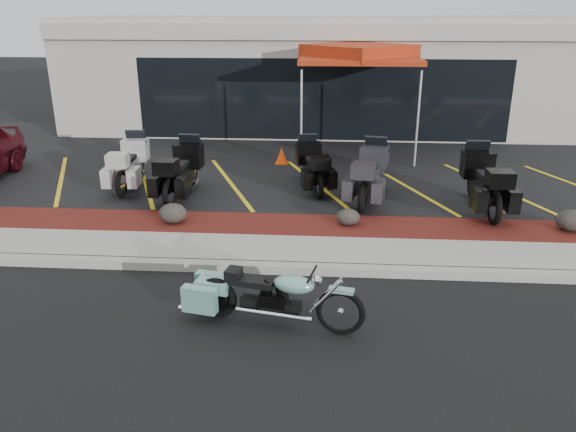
# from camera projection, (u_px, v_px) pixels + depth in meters

# --- Properties ---
(ground) EXTENTS (90.00, 90.00, 0.00)m
(ground) POSITION_uv_depth(u_px,v_px,m) (309.00, 298.00, 8.82)
(ground) COLOR black
(ground) RESTS_ON ground
(curb) EXTENTS (24.00, 0.25, 0.15)m
(curb) POSITION_uv_depth(u_px,v_px,m) (311.00, 269.00, 9.63)
(curb) COLOR gray
(curb) RESTS_ON ground
(sidewalk) EXTENTS (24.00, 1.20, 0.15)m
(sidewalk) POSITION_uv_depth(u_px,v_px,m) (313.00, 252.00, 10.29)
(sidewalk) COLOR gray
(sidewalk) RESTS_ON ground
(mulch_bed) EXTENTS (24.00, 1.20, 0.16)m
(mulch_bed) POSITION_uv_depth(u_px,v_px,m) (314.00, 228.00, 11.41)
(mulch_bed) COLOR #3E0E0E
(mulch_bed) RESTS_ON ground
(upper_lot) EXTENTS (26.00, 9.60, 0.15)m
(upper_lot) POSITION_uv_depth(u_px,v_px,m) (319.00, 161.00, 16.46)
(upper_lot) COLOR black
(upper_lot) RESTS_ON ground
(dealership_building) EXTENTS (18.00, 8.16, 4.00)m
(dealership_building) POSITION_uv_depth(u_px,v_px,m) (323.00, 71.00, 21.66)
(dealership_building) COLOR #A6A196
(dealership_building) RESTS_ON ground
(boulder_left) EXTENTS (0.57, 0.48, 0.41)m
(boulder_left) POSITION_uv_depth(u_px,v_px,m) (173.00, 213.00, 11.42)
(boulder_left) COLOR black
(boulder_left) RESTS_ON mulch_bed
(boulder_mid) EXTENTS (0.47, 0.39, 0.33)m
(boulder_mid) POSITION_uv_depth(u_px,v_px,m) (348.00, 217.00, 11.31)
(boulder_mid) COLOR black
(boulder_mid) RESTS_ON mulch_bed
(boulder_right) EXTENTS (0.61, 0.51, 0.43)m
(boulder_right) POSITION_uv_depth(u_px,v_px,m) (572.00, 220.00, 11.00)
(boulder_right) COLOR black
(boulder_right) RESTS_ON mulch_bed
(hero_cruiser) EXTENTS (2.68, 1.17, 0.92)m
(hero_cruiser) POSITION_uv_depth(u_px,v_px,m) (341.00, 305.00, 7.68)
(hero_cruiser) COLOR #6BA791
(hero_cruiser) RESTS_ON ground
(touring_white) EXTENTS (0.99, 2.24, 1.27)m
(touring_white) POSITION_uv_depth(u_px,v_px,m) (137.00, 155.00, 14.28)
(touring_white) COLOR #BBBCB7
(touring_white) RESTS_ON upper_lot
(touring_black_front) EXTENTS (1.01, 2.32, 1.32)m
(touring_black_front) POSITION_uv_depth(u_px,v_px,m) (191.00, 160.00, 13.63)
(touring_black_front) COLOR black
(touring_black_front) RESTS_ON upper_lot
(touring_black_mid) EXTENTS (1.23, 2.20, 1.21)m
(touring_black_mid) POSITION_uv_depth(u_px,v_px,m) (307.00, 157.00, 14.15)
(touring_black_mid) COLOR black
(touring_black_mid) RESTS_ON upper_lot
(touring_grey) EXTENTS (1.34, 2.42, 1.33)m
(touring_grey) POSITION_uv_depth(u_px,v_px,m) (375.00, 164.00, 13.33)
(touring_grey) COLOR #2D2C31
(touring_grey) RESTS_ON upper_lot
(touring_black_rear) EXTENTS (0.93, 2.37, 1.37)m
(touring_black_rear) POSITION_uv_depth(u_px,v_px,m) (475.00, 169.00, 12.77)
(touring_black_rear) COLOR black
(touring_black_rear) RESTS_ON upper_lot
(traffic_cone) EXTENTS (0.38, 0.38, 0.46)m
(traffic_cone) POSITION_uv_depth(u_px,v_px,m) (282.00, 155.00, 15.84)
(traffic_cone) COLOR #FF4608
(traffic_cone) RESTS_ON upper_lot
(popup_canopy) EXTENTS (4.14, 4.14, 3.16)m
(popup_canopy) POSITION_uv_depth(u_px,v_px,m) (359.00, 55.00, 16.23)
(popup_canopy) COLOR silver
(popup_canopy) RESTS_ON upper_lot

